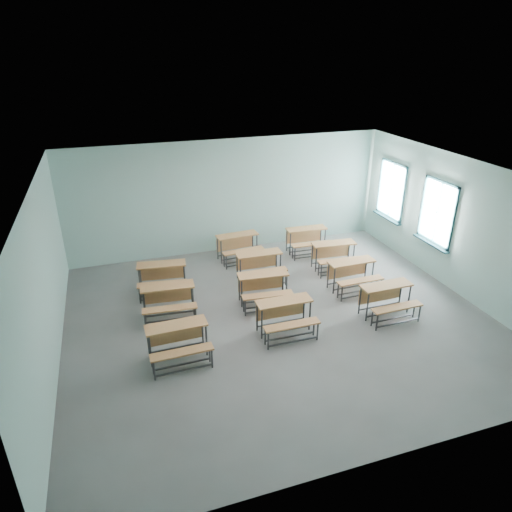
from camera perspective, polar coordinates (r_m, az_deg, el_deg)
The scene contains 12 objects.
room at distance 9.44m, azimuth 3.47°, elevation 0.64°, with size 9.04×8.04×3.24m.
desk_unit_r0c0 at distance 8.79m, azimuth -9.73°, elevation -10.09°, with size 1.17×0.80×0.72m.
desk_unit_r0c1 at distance 9.43m, azimuth 3.71°, elevation -7.09°, with size 1.16×0.78×0.72m.
desk_unit_r0c2 at distance 10.39m, azimuth 16.17°, elevation -4.86°, with size 1.17×0.79×0.72m.
desk_unit_r1c0 at distance 10.13m, azimuth -10.89°, elevation -5.09°, with size 1.21×0.87×0.72m.
desk_unit_r1c1 at distance 10.45m, azimuth 1.00°, elevation -3.62°, with size 1.22×0.88×0.72m.
desk_unit_r1c2 at distance 11.29m, azimuth 12.04°, elevation -1.90°, with size 1.17×0.79×0.72m.
desk_unit_r2c0 at distance 11.14m, azimuth -11.67°, elevation -2.25°, with size 1.25×0.92×0.72m.
desk_unit_r2c1 at distance 11.47m, azimuth 0.51°, elevation -0.87°, with size 1.17×0.80×0.72m.
desk_unit_r2c2 at distance 12.22m, azimuth 9.81°, elevation 0.45°, with size 1.22×0.87×0.72m.
desk_unit_r3c1 at distance 12.59m, azimuth -2.19°, elevation 1.56°, with size 1.22×0.87×0.72m.
desk_unit_r3c2 at distance 13.10m, azimuth 6.43°, elevation 2.38°, with size 1.19×0.83×0.72m.
Camera 1 is at (-3.15, -7.94, 5.47)m, focal length 32.00 mm.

